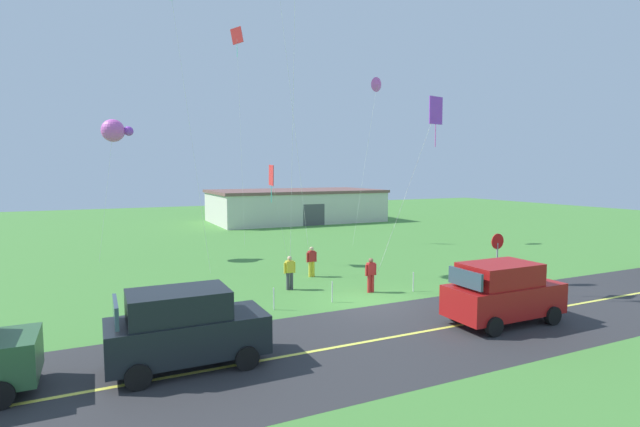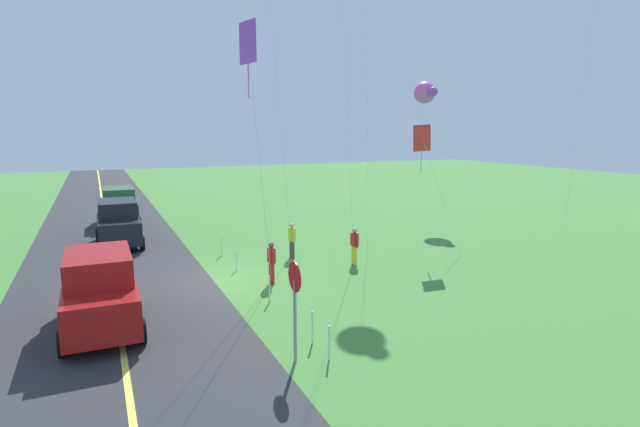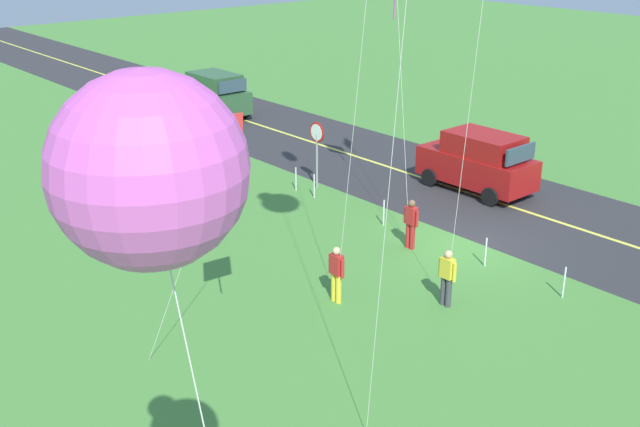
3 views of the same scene
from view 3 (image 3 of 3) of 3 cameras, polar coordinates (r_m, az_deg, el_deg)
The scene contains 16 objects.
ground_plane at distance 24.53m, azimuth 10.53°, elevation -2.44°, with size 120.00×120.00×0.10m, color #478438.
asphalt_road at distance 27.56m, azimuth 15.80°, elevation -0.08°, with size 120.00×7.00×0.00m, color #2D2D30.
road_centre_stripe at distance 27.56m, azimuth 15.80°, elevation -0.08°, with size 120.00×0.16×0.00m, color #E5E04C.
car_suv_foreground at distance 29.12m, azimuth 11.74°, elevation 3.84°, with size 4.40×2.12×2.24m.
car_parked_east_far at distance 40.03m, azimuth -7.97°, elevation 8.84°, with size 4.40×2.12×2.24m.
stop_sign at distance 28.64m, azimuth -0.24°, elevation 5.36°, with size 0.76×0.08×2.56m.
person_adult_near at distance 20.32m, azimuth 1.23°, elevation -4.42°, with size 0.58×0.22×1.60m.
person_adult_companion at distance 20.40m, azimuth 9.46°, elevation -4.62°, with size 0.58×0.22×1.60m.
person_child_watcher at distance 23.72m, azimuth 6.80°, elevation -0.66°, with size 0.58×0.22×1.60m.
kite_cyan_top at distance 15.89m, azimuth -7.24°, elevation 4.89°, with size 1.59×1.84×5.95m.
kite_purple_back at distance 5.41m, azimuth -13.00°, elevation 3.30°, with size 2.29×1.40×8.78m.
fence_post_0 at distance 21.74m, azimuth 17.76°, elevation -4.92°, with size 0.05×0.05×0.90m, color silver.
fence_post_1 at distance 23.03m, azimuth 12.27°, elevation -2.84°, with size 0.05×0.05×0.90m, color silver.
fence_post_2 at distance 25.54m, azimuth 4.78°, elevation 0.05°, with size 0.05×0.05×0.90m, color silver.
fence_post_3 at distance 28.00m, azimuth -0.44°, elevation 2.07°, with size 0.05×0.05×0.90m, color silver.
fence_post_4 at distance 28.77m, azimuth -1.81°, elevation 2.60°, with size 0.05×0.05×0.90m, color silver.
Camera 3 is at (-13.76, 17.81, 9.70)m, focal length 42.88 mm.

